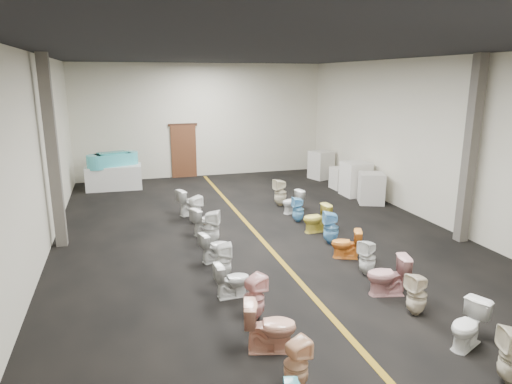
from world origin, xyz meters
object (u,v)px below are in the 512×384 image
display_table (114,177)px  toilet_right_4 (367,257)px  appliance_crate_c (342,178)px  toilet_left_10 (191,202)px  toilet_left_7 (211,228)px  bathtub (113,160)px  toilet_left_6 (215,247)px  toilet_right_3 (388,275)px  toilet_right_6 (331,228)px  toilet_right_10 (280,192)px  appliance_crate_d (321,165)px  toilet_right_2 (417,294)px  toilet_right_5 (346,244)px  toilet_right_7 (316,218)px  toilet_right_8 (298,210)px  toilet_right_9 (293,202)px  toilet_left_8 (205,221)px  toilet_left_4 (232,280)px  toilet_right_1 (468,325)px  appliance_crate_a (371,188)px  toilet_left_1 (296,365)px  toilet_left_2 (270,326)px  toilet_left_3 (254,298)px  toilet_left_5 (223,261)px  appliance_crate_b (356,179)px  toilet_left_9 (195,210)px

display_table → toilet_right_4: size_ratio=2.60×
appliance_crate_c → toilet_left_10: size_ratio=0.99×
toilet_left_7 → bathtub: bearing=40.3°
toilet_left_6 → toilet_right_3: bearing=-146.5°
toilet_right_3 → toilet_left_10: bearing=-142.6°
toilet_right_6 → toilet_right_10: size_ratio=0.95×
appliance_crate_c → appliance_crate_d: (0.00, 1.79, 0.16)m
toilet_right_2 → toilet_right_5: 2.62m
display_table → appliance_crate_c: display_table is taller
toilet_right_7 → toilet_right_8: bearing=-174.9°
toilet_right_9 → display_table: bearing=-147.3°
toilet_left_8 → toilet_left_6: bearing=152.5°
toilet_right_7 → toilet_right_10: 2.65m
toilet_left_4 → toilet_right_8: bearing=-39.8°
toilet_right_1 → toilet_right_8: size_ratio=0.99×
toilet_right_8 → appliance_crate_a: bearing=115.6°
appliance_crate_a → toilet_left_1: appliance_crate_a is taller
toilet_left_1 → toilet_left_7: bearing=-15.3°
toilet_left_10 → toilet_right_4: toilet_left_10 is taller
toilet_right_9 → toilet_right_5: bearing=-16.3°
toilet_left_2 → toilet_left_3: 0.94m
toilet_right_9 → toilet_right_10: bearing=171.3°
display_table → toilet_left_5: size_ratio=2.61×
appliance_crate_c → toilet_right_7: appliance_crate_c is taller
appliance_crate_b → toilet_left_6: size_ratio=1.71×
toilet_left_9 → toilet_right_1: toilet_left_9 is taller
appliance_crate_a → appliance_crate_b: bearing=90.0°
toilet_right_7 → toilet_left_8: bearing=-106.6°
appliance_crate_a → toilet_left_5: bearing=-144.4°
toilet_left_1 → toilet_left_5: size_ratio=0.96×
toilet_left_9 → toilet_right_6: size_ratio=0.96×
display_table → toilet_left_8: display_table is taller
display_table → appliance_crate_b: 8.63m
toilet_left_10 → toilet_right_3: 6.73m
toilet_left_2 → toilet_right_10: 7.91m
toilet_left_10 → toilet_right_7: bearing=-149.3°
toilet_left_9 → toilet_left_10: 0.86m
display_table → toilet_left_6: size_ratio=2.86×
toilet_left_9 → toilet_right_5: 4.48m
toilet_left_6 → toilet_left_7: 1.02m
bathtub → toilet_left_7: (2.26, -6.69, -0.64)m
display_table → toilet_left_1: size_ratio=2.71×
appliance_crate_a → toilet_right_6: 4.15m
appliance_crate_a → toilet_left_6: size_ratio=1.46×
toilet_left_1 → toilet_right_8: 7.12m
appliance_crate_c → toilet_right_7: (-2.84, -4.15, -0.02)m
toilet_left_6 → toilet_left_9: 2.80m
toilet_left_1 → toilet_right_10: (2.75, 8.31, 0.07)m
display_table → bathtub: bathtub is taller
toilet_left_2 → bathtub: bearing=26.1°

